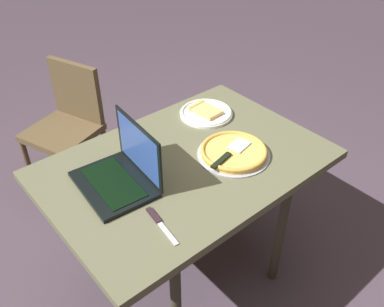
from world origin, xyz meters
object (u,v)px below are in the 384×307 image
(laptop, at_px, (122,172))
(table_knife, at_px, (159,222))
(pizza_tray, at_px, (234,152))
(chair_near, at_px, (68,121))
(pizza_plate, at_px, (206,112))
(dining_table, at_px, (186,173))

(laptop, xyz_separation_m, table_knife, (0.02, 0.28, -0.05))
(pizza_tray, relative_size, chair_near, 0.39)
(chair_near, bearing_deg, pizza_tray, 103.27)
(pizza_plate, xyz_separation_m, chair_near, (0.40, -0.81, -0.28))
(dining_table, distance_m, pizza_tray, 0.23)
(dining_table, relative_size, laptop, 3.37)
(table_knife, bearing_deg, dining_table, -144.73)
(laptop, distance_m, chair_near, 1.05)
(laptop, height_order, table_knife, laptop)
(dining_table, bearing_deg, pizza_tray, 150.99)
(laptop, xyz_separation_m, pizza_tray, (-0.47, 0.16, -0.03))
(laptop, bearing_deg, table_knife, 85.17)
(pizza_tray, distance_m, chair_near, 1.21)
(dining_table, bearing_deg, pizza_plate, -144.64)
(table_knife, bearing_deg, pizza_tray, -167.00)
(laptop, xyz_separation_m, pizza_plate, (-0.61, -0.17, -0.04))
(pizza_plate, distance_m, pizza_tray, 0.36)
(laptop, distance_m, pizza_plate, 0.63)
(dining_table, height_order, laptop, laptop)
(dining_table, xyz_separation_m, pizza_plate, (-0.32, -0.23, 0.08))
(dining_table, distance_m, pizza_plate, 0.40)
(pizza_plate, xyz_separation_m, pizza_tray, (0.13, 0.33, 0.00))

